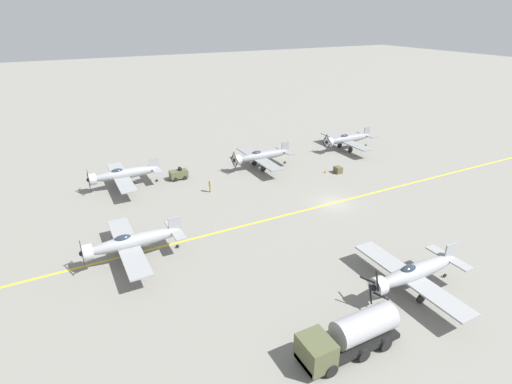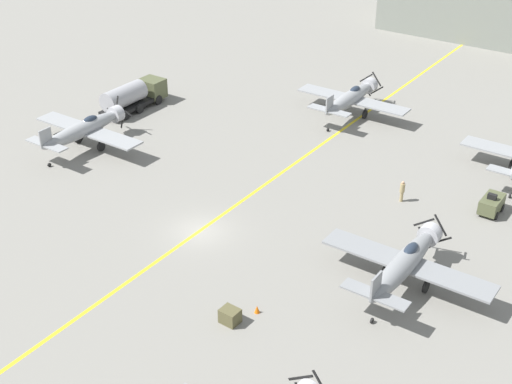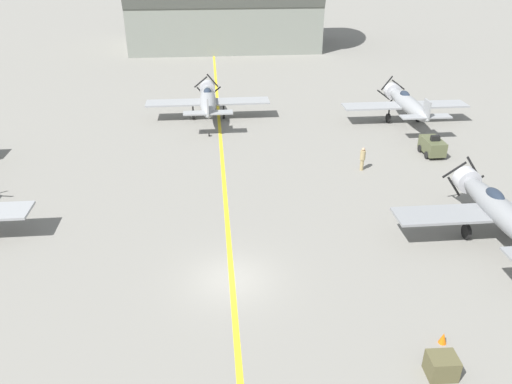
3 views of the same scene
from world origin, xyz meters
The scene contains 10 objects.
ground_plane centered at (0.00, 0.00, 0.00)m, with size 400.00×400.00×0.00m, color gray.
taxiway_stripe centered at (0.00, 0.00, 0.00)m, with size 0.30×160.00×0.01m, color yellow.
airplane_mid_right centered at (15.66, 2.40, 2.01)m, with size 12.00×9.98×3.65m.
airplane_mid_left centered at (-17.64, 5.19, 2.01)m, with size 12.00×9.98×3.75m.
airplane_far_center centered at (-1.01, 25.92, 2.01)m, with size 12.00×9.98×3.65m.
fuel_tanker centered at (-20.48, 14.59, 1.51)m, with size 2.67×8.00×2.98m.
tow_tractor centered at (17.28, 15.33, 0.79)m, with size 1.57×2.60×1.79m.
ground_crew_walking centered at (10.69, 12.93, 1.01)m, with size 0.40×0.40×1.85m.
supply_crate_by_tanker centered at (8.26, -7.22, 0.50)m, with size 1.19×0.99×0.99m, color brown.
traffic_cone centered at (9.13, -5.48, 0.28)m, with size 0.36×0.36×0.55m, color orange.
Camera 2 is at (29.64, -35.09, 29.44)m, focal length 50.00 mm.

